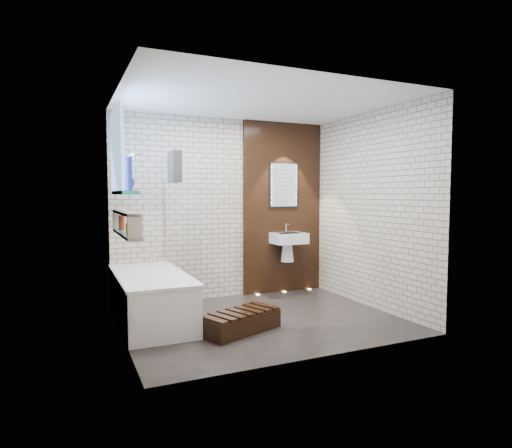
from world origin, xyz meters
name	(u,v)px	position (x,y,z in m)	size (l,w,h in m)	color
ground	(261,320)	(0.00, 0.00, 0.00)	(3.20, 3.20, 0.00)	black
room_shell	(261,212)	(0.00, 0.00, 1.30)	(3.24, 3.20, 2.60)	#B3A58E
walnut_panel	(283,208)	(0.95, 1.27, 1.30)	(1.30, 0.06, 2.60)	black
clerestory_window	(118,159)	(-1.57, 0.35, 1.90)	(0.18, 1.00, 0.94)	#7FADE0
display_niche	(126,223)	(-1.53, 0.15, 1.20)	(0.14, 1.30, 0.26)	teal
bathtub	(151,298)	(-1.22, 0.45, 0.29)	(0.79, 1.74, 0.70)	white
bath_screen	(171,212)	(-0.87, 0.89, 1.28)	(0.01, 0.78, 1.40)	white
towel	(175,167)	(-0.87, 0.66, 1.85)	(0.11, 0.29, 0.38)	#2A2521
shower_head	(135,155)	(-1.30, 0.95, 2.00)	(0.18, 0.18, 0.02)	silver
washbasin	(288,242)	(0.95, 1.07, 0.79)	(0.50, 0.36, 0.58)	white
led_mirror	(284,185)	(0.95, 1.23, 1.65)	(0.50, 0.02, 0.70)	black
walnut_step	(240,322)	(-0.39, -0.30, 0.10)	(0.90, 0.40, 0.20)	black
niche_bottles	(125,226)	(-1.53, 0.22, 1.17)	(0.07, 0.92, 0.17)	maroon
sill_vases	(125,181)	(-1.50, 0.35, 1.66)	(0.19, 0.48, 0.36)	#15183C
floor_uplights	(284,292)	(0.95, 1.20, 0.01)	(0.96, 0.06, 0.01)	#FFD899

